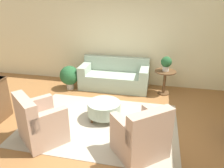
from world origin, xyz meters
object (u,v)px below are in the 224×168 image
potted_plant_on_side_table (166,63)px  armchair_right (142,136)px  ottoman_table (104,108)px  couch (115,77)px  armchair_left (40,123)px  side_table (165,78)px  potted_plant_floor (70,76)px

potted_plant_on_side_table → armchair_right: bearing=-98.3°
ottoman_table → couch: bearing=94.4°
armchair_left → armchair_right: size_ratio=1.00×
ottoman_table → side_table: size_ratio=1.08×
armchair_left → potted_plant_on_side_table: bearing=49.3°
armchair_left → ottoman_table: 1.45m
couch → side_table: bearing=-5.5°
armchair_left → potted_plant_floor: armchair_left is taller
ottoman_table → armchair_left: bearing=-134.7°
armchair_right → potted_plant_floor: armchair_right is taller
couch → ottoman_table: bearing=-85.6°
side_table → potted_plant_floor: size_ratio=0.97×
side_table → potted_plant_floor: (-2.78, -0.24, -0.07)m
armchair_left → potted_plant_floor: bearing=99.6°
side_table → potted_plant_on_side_table: (0.00, 0.00, 0.45)m
armchair_right → side_table: 2.77m
ottoman_table → potted_plant_floor: 2.06m
armchair_right → ottoman_table: 1.39m
couch → armchair_left: armchair_left is taller
side_table → armchair_right: bearing=-98.3°
couch → armchair_left: 3.01m
ottoman_table → potted_plant_floor: (-1.44, 1.47, 0.14)m
couch → ottoman_table: size_ratio=2.70×
potted_plant_on_side_table → potted_plant_floor: bearing=-175.1°
armchair_right → potted_plant_on_side_table: (0.40, 2.74, 0.55)m
couch → armchair_left: (-0.87, -2.88, 0.05)m
side_table → potted_plant_on_side_table: potted_plant_on_side_table is taller
side_table → potted_plant_floor: potted_plant_floor is taller
armchair_right → potted_plant_floor: bearing=133.6°
armchair_left → potted_plant_on_side_table: (2.35, 2.74, 0.55)m
armchair_left → potted_plant_on_side_table: size_ratio=2.68×
potted_plant_on_side_table → potted_plant_floor: potted_plant_on_side_table is taller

